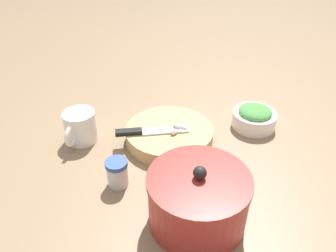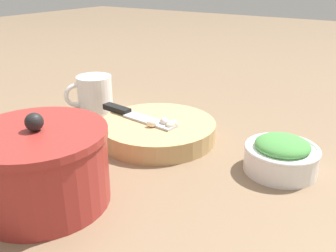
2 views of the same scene
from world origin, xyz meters
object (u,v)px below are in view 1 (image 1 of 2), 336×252
object	(u,v)px
garlic_cloves	(180,127)
chef_knife	(148,131)
spice_jar	(117,173)
stock_pot	(198,200)
cutting_board	(169,134)
herb_bowl	(254,117)
coffee_mug	(80,127)

from	to	relation	value
garlic_cloves	chef_knife	bearing A→B (deg)	-5.19
chef_knife	spice_jar	distance (m)	0.18
stock_pot	spice_jar	bearing A→B (deg)	-44.70
cutting_board	garlic_cloves	bearing A→B (deg)	156.12
cutting_board	spice_jar	xyz separation A→B (m)	(0.17, 0.15, 0.02)
chef_knife	herb_bowl	distance (m)	0.34
spice_jar	stock_pot	bearing A→B (deg)	135.30
herb_bowl	stock_pot	bearing A→B (deg)	47.12
chef_knife	stock_pot	size ratio (longest dim) A/B	0.97
cutting_board	stock_pot	size ratio (longest dim) A/B	1.18
stock_pot	garlic_cloves	bearing A→B (deg)	-98.44
cutting_board	coffee_mug	xyz separation A→B (m)	(0.25, -0.06, 0.03)
cutting_board	spice_jar	world-z (taller)	spice_jar
chef_knife	herb_bowl	world-z (taller)	herb_bowl
cutting_board	coffee_mug	distance (m)	0.26
herb_bowl	stock_pot	xyz separation A→B (m)	(0.29, 0.31, 0.03)
garlic_cloves	stock_pot	bearing A→B (deg)	81.56
herb_bowl	spice_jar	bearing A→B (deg)	19.35
cutting_board	garlic_cloves	xyz separation A→B (m)	(-0.03, 0.01, 0.03)
chef_knife	spice_jar	bearing A→B (deg)	-29.66
stock_pot	herb_bowl	bearing A→B (deg)	-132.88
chef_knife	stock_pot	distance (m)	0.30
garlic_cloves	spice_jar	world-z (taller)	spice_jar
coffee_mug	stock_pot	size ratio (longest dim) A/B	0.55
garlic_cloves	spice_jar	xyz separation A→B (m)	(0.20, 0.13, -0.01)
garlic_cloves	spice_jar	size ratio (longest dim) A/B	0.92
chef_knife	garlic_cloves	world-z (taller)	garlic_cloves
herb_bowl	stock_pot	size ratio (longest dim) A/B	0.63
chef_knife	coffee_mug	distance (m)	0.20
cutting_board	spice_jar	distance (m)	0.22
cutting_board	chef_knife	size ratio (longest dim) A/B	1.22
spice_jar	coffee_mug	distance (m)	0.23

